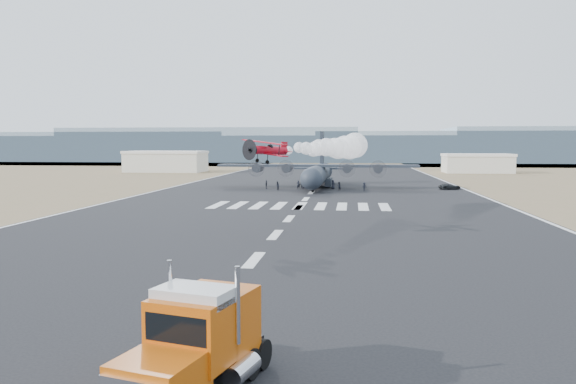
% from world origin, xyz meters
% --- Properties ---
extents(ground, '(500.00, 500.00, 0.00)m').
position_xyz_m(ground, '(0.00, 0.00, 0.00)').
color(ground, black).
rests_on(ground, ground).
extents(scrub_far, '(500.00, 80.00, 0.00)m').
position_xyz_m(scrub_far, '(0.00, 230.00, 0.00)').
color(scrub_far, olive).
rests_on(scrub_far, ground).
extents(runway_markings, '(60.00, 260.00, 0.01)m').
position_xyz_m(runway_markings, '(0.00, 60.00, 0.01)').
color(runway_markings, silver).
rests_on(runway_markings, ground).
extents(ridge_seg_b, '(150.00, 50.00, 15.00)m').
position_xyz_m(ridge_seg_b, '(-130.00, 260.00, 7.50)').
color(ridge_seg_b, '#7E92A0').
rests_on(ridge_seg_b, ground).
extents(ridge_seg_c, '(150.00, 50.00, 17.00)m').
position_xyz_m(ridge_seg_c, '(-65.00, 260.00, 8.50)').
color(ridge_seg_c, '#7E92A0').
rests_on(ridge_seg_c, ground).
extents(ridge_seg_d, '(150.00, 50.00, 13.00)m').
position_xyz_m(ridge_seg_d, '(0.00, 260.00, 6.50)').
color(ridge_seg_d, '#7E92A0').
rests_on(ridge_seg_d, ground).
extents(ridge_seg_e, '(150.00, 50.00, 15.00)m').
position_xyz_m(ridge_seg_e, '(65.00, 260.00, 7.50)').
color(ridge_seg_e, '#7E92A0').
rests_on(ridge_seg_e, ground).
extents(hangar_left, '(24.50, 14.50, 6.70)m').
position_xyz_m(hangar_left, '(-52.00, 145.00, 3.41)').
color(hangar_left, beige).
rests_on(hangar_left, ground).
extents(hangar_right, '(20.50, 12.50, 5.90)m').
position_xyz_m(hangar_right, '(46.00, 150.00, 3.01)').
color(hangar_right, beige).
rests_on(hangar_right, ground).
extents(semi_truck, '(4.59, 8.72, 3.83)m').
position_xyz_m(semi_truck, '(1.99, -10.89, 1.88)').
color(semi_truck, black).
rests_on(semi_truck, ground).
extents(aerobatic_biplane, '(5.51, 5.18, 2.33)m').
position_xyz_m(aerobatic_biplane, '(-0.72, 23.58, 8.28)').
color(aerobatic_biplane, red).
extents(smoke_trail, '(9.82, 24.31, 3.48)m').
position_xyz_m(smoke_trail, '(6.25, 43.56, 8.46)').
color(smoke_trail, white).
extents(transport_aircraft, '(40.27, 33.19, 11.66)m').
position_xyz_m(transport_aircraft, '(0.45, 85.19, 3.00)').
color(transport_aircraft, '#212932').
rests_on(transport_aircraft, ground).
extents(support_vehicle, '(4.58, 3.17, 1.16)m').
position_xyz_m(support_vehicle, '(26.43, 82.44, 0.58)').
color(support_vehicle, black).
rests_on(support_vehicle, ground).
extents(crew_a, '(0.76, 0.75, 1.60)m').
position_xyz_m(crew_a, '(-2.09, 79.54, 0.80)').
color(crew_a, black).
rests_on(crew_a, ground).
extents(crew_b, '(0.80, 0.94, 1.65)m').
position_xyz_m(crew_b, '(-6.94, 77.64, 0.83)').
color(crew_b, black).
rests_on(crew_b, ground).
extents(crew_c, '(1.17, 0.84, 1.65)m').
position_xyz_m(crew_c, '(9.69, 76.97, 0.82)').
color(crew_c, black).
rests_on(crew_c, ground).
extents(crew_d, '(0.67, 1.06, 1.68)m').
position_xyz_m(crew_d, '(-9.48, 79.94, 0.84)').
color(crew_d, black).
rests_on(crew_d, ground).
extents(crew_e, '(1.02, 0.93, 1.77)m').
position_xyz_m(crew_e, '(3.66, 81.14, 0.89)').
color(crew_e, black).
rests_on(crew_e, ground).
extents(crew_f, '(1.50, 1.10, 1.56)m').
position_xyz_m(crew_f, '(-2.47, 81.29, 0.78)').
color(crew_f, black).
rests_on(crew_f, ground).
extents(crew_g, '(0.70, 0.61, 1.71)m').
position_xyz_m(crew_g, '(-3.16, 80.38, 0.86)').
color(crew_g, black).
rests_on(crew_g, ground).
extents(crew_h, '(0.92, 0.90, 1.64)m').
position_xyz_m(crew_h, '(4.91, 77.97, 0.82)').
color(crew_h, black).
rests_on(crew_h, ground).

